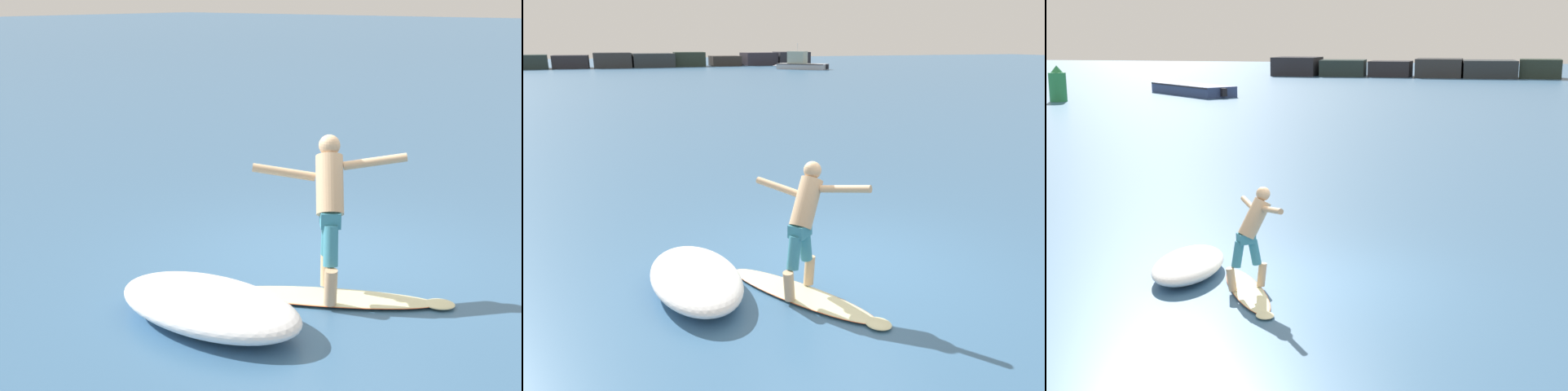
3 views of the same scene
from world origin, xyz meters
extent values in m
plane|color=#39648D|center=(0.00, 0.00, 0.00)|extent=(200.00, 200.00, 0.00)
cube|color=#28272C|center=(-14.21, 62.00, 0.92)|extent=(4.70, 4.39, 1.85)
cube|color=#26322F|center=(-9.46, 62.00, 0.80)|extent=(4.59, 4.25, 1.61)
cube|color=#29282B|center=(-4.71, 62.00, 0.76)|extent=(4.19, 3.72, 1.52)
cube|color=#313131|center=(0.04, 62.00, 0.89)|extent=(4.50, 4.63, 1.79)
cube|color=#2D3234|center=(4.79, 62.00, 0.83)|extent=(5.25, 4.88, 1.67)
cube|color=#283229|center=(9.55, 62.00, 0.90)|extent=(4.08, 3.82, 1.79)
ellipsoid|color=beige|center=(-1.00, -0.71, 0.03)|extent=(1.52, 2.16, 0.06)
ellipsoid|color=beige|center=(-0.44, -1.68, 0.03)|extent=(0.38, 0.40, 0.05)
ellipsoid|color=#DB5B2D|center=(-1.00, -0.71, 0.03)|extent=(1.54, 2.18, 0.03)
cone|color=black|center=(-1.46, 0.08, -0.06)|extent=(0.07, 0.07, 0.14)
cone|color=black|center=(-1.49, -0.12, -0.06)|extent=(0.07, 0.07, 0.14)
cone|color=black|center=(-1.26, 0.01, -0.06)|extent=(0.07, 0.07, 0.14)
cylinder|color=tan|center=(-0.80, -0.55, 0.25)|extent=(0.22, 0.21, 0.39)
cylinder|color=teal|center=(-0.89, -0.62, 0.64)|extent=(0.27, 0.25, 0.43)
cylinder|color=tan|center=(-1.21, -0.87, 0.25)|extent=(0.22, 0.21, 0.39)
cylinder|color=teal|center=(-1.12, -0.79, 0.64)|extent=(0.27, 0.25, 0.43)
cube|color=teal|center=(-1.00, -0.71, 0.89)|extent=(0.33, 0.32, 0.16)
cylinder|color=tan|center=(-0.89, -0.61, 1.20)|extent=(0.60, 0.56, 0.67)
sphere|color=tan|center=(-0.77, -0.52, 1.57)|extent=(0.22, 0.22, 0.22)
cylinder|color=tan|center=(-1.09, -0.18, 1.30)|extent=(0.47, 0.58, 0.20)
cylinder|color=tan|center=(-0.52, -0.91, 1.41)|extent=(0.47, 0.57, 0.19)
cube|color=navy|center=(-15.90, 36.47, 0.36)|extent=(7.37, 6.59, 0.72)
cone|color=navy|center=(-19.28, 39.22, 0.36)|extent=(1.49, 1.40, 0.72)
cube|color=black|center=(-15.90, 36.47, 0.66)|extent=(7.36, 6.60, 0.08)
cube|color=black|center=(-12.84, 33.98, 0.40)|extent=(0.44, 0.46, 0.52)
cylinder|color=#288447|center=(-22.14, 29.75, 0.88)|extent=(1.05, 1.05, 1.77)
cone|color=#288447|center=(-22.14, 29.75, 1.99)|extent=(0.73, 0.73, 0.44)
ellipsoid|color=white|center=(-2.20, -0.14, 0.20)|extent=(1.19, 2.06, 0.39)
camera|label=1|loc=(-6.87, -4.52, 3.04)|focal=50.00mm
camera|label=2|loc=(-3.24, -6.03, 3.08)|focal=35.00mm
camera|label=3|loc=(2.18, -11.23, 3.99)|focal=50.00mm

